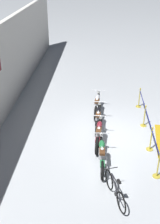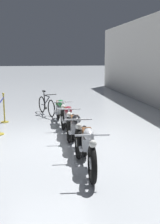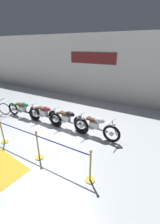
{
  "view_description": "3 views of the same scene",
  "coord_description": "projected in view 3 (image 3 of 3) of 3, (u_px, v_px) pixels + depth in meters",
  "views": [
    {
      "loc": [
        -10.26,
        0.72,
        6.66
      ],
      "look_at": [
        0.17,
        1.39,
        0.99
      ],
      "focal_mm": 45.0,
      "sensor_mm": 36.0,
      "label": 1
    },
    {
      "loc": [
        7.39,
        -0.37,
        2.3
      ],
      "look_at": [
        0.13,
        0.8,
        0.83
      ],
      "focal_mm": 45.0,
      "sensor_mm": 36.0,
      "label": 2
    },
    {
      "loc": [
        4.02,
        -4.28,
        3.5
      ],
      "look_at": [
        0.98,
        1.14,
        0.71
      ],
      "focal_mm": 24.0,
      "sensor_mm": 36.0,
      "label": 3
    }
  ],
  "objects": [
    {
      "name": "motorcycle_maroon_1",
      "position": [
        45.0,
        114.0,
        7.19
      ],
      "size": [
        2.13,
        0.62,
        0.93
      ],
      "color": "black",
      "rests_on": "ground"
    },
    {
      "name": "motorcycle_silver_3",
      "position": [
        95.0,
        126.0,
        6.1
      ],
      "size": [
        2.18,
        0.62,
        0.94
      ],
      "color": "black",
      "rests_on": "ground"
    },
    {
      "name": "stanchion_far_left",
      "position": [
        0.0,
        127.0,
        5.66
      ],
      "size": [
        5.42,
        0.28,
        1.05
      ],
      "color": "gold",
      "rests_on": "ground"
    },
    {
      "name": "back_wall",
      "position": [
        97.0,
        68.0,
        9.86
      ],
      "size": [
        28.0,
        0.29,
        4.2
      ],
      "color": "silver",
      "rests_on": "ground"
    },
    {
      "name": "motorcycle_green_0",
      "position": [
        23.0,
        109.0,
        7.7
      ],
      "size": [
        2.19,
        0.62,
        0.92
      ],
      "color": "black",
      "rests_on": "ground"
    },
    {
      "name": "ground_plane",
      "position": [
        48.0,
        131.0,
        6.64
      ],
      "size": [
        120.0,
        120.0,
        0.0
      ],
      "primitive_type": "plane",
      "color": "#B2B7BC"
    },
    {
      "name": "stanchion_far_right",
      "position": [
        90.0,
        171.0,
        4.09
      ],
      "size": [
        0.28,
        0.28,
        1.05
      ],
      "color": "gold",
      "rests_on": "ground"
    },
    {
      "name": "motorcycle_black_2",
      "position": [
        67.0,
        120.0,
        6.65
      ],
      "size": [
        2.24,
        0.62,
        0.94
      ],
      "color": "black",
      "rests_on": "ground"
    },
    {
      "name": "stanchion_mid_right",
      "position": [
        38.0,
        149.0,
        4.94
      ],
      "size": [
        0.28,
        0.28,
        1.05
      ],
      "color": "gold",
      "rests_on": "ground"
    },
    {
      "name": "stanchion_mid_left",
      "position": [
        3.0,
        134.0,
        5.76
      ],
      "size": [
        0.28,
        0.28,
        1.05
      ],
      "color": "gold",
      "rests_on": "ground"
    }
  ]
}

